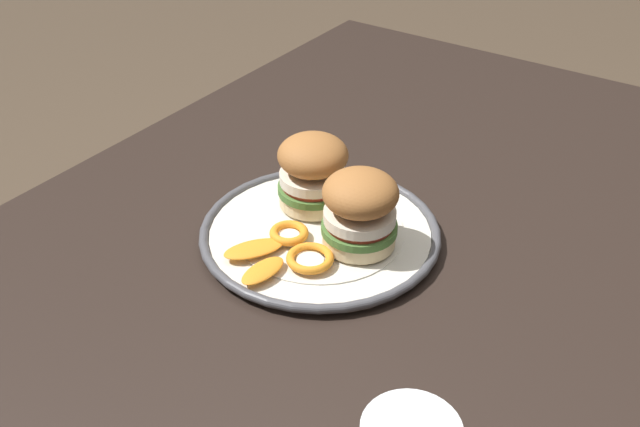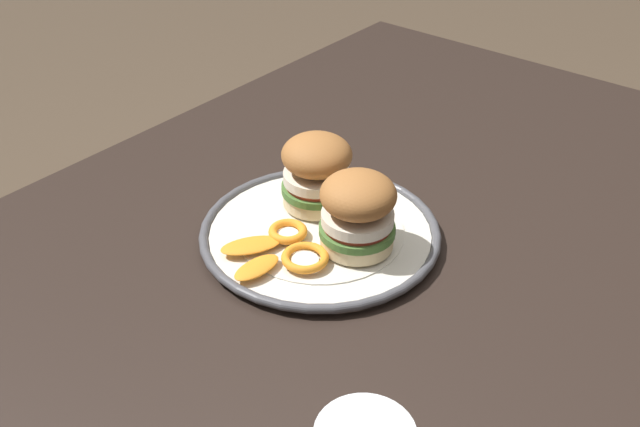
{
  "view_description": "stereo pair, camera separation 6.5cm",
  "coord_description": "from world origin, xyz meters",
  "px_view_note": "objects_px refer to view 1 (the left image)",
  "views": [
    {
      "loc": [
        -0.62,
        -0.38,
        1.28
      ],
      "look_at": [
        0.02,
        0.06,
        0.75
      ],
      "focal_mm": 41.18,
      "sensor_mm": 36.0,
      "label": 1
    },
    {
      "loc": [
        -0.58,
        -0.43,
        1.28
      ],
      "look_at": [
        0.02,
        0.06,
        0.75
      ],
      "focal_mm": 41.18,
      "sensor_mm": 36.0,
      "label": 2
    }
  ],
  "objects_px": {
    "dining_table": "(349,310)",
    "sandwich_half_left": "(313,171)",
    "sandwich_half_right": "(361,209)",
    "dinner_plate": "(320,233)"
  },
  "relations": [
    {
      "from": "sandwich_half_left",
      "to": "sandwich_half_right",
      "type": "height_order",
      "value": "same"
    },
    {
      "from": "dining_table",
      "to": "sandwich_half_left",
      "type": "height_order",
      "value": "sandwich_half_left"
    },
    {
      "from": "dinner_plate",
      "to": "sandwich_half_left",
      "type": "bearing_deg",
      "value": 43.19
    },
    {
      "from": "dinner_plate",
      "to": "sandwich_half_right",
      "type": "distance_m",
      "value": 0.08
    },
    {
      "from": "sandwich_half_right",
      "to": "sandwich_half_left",
      "type": "bearing_deg",
      "value": 67.04
    },
    {
      "from": "dinner_plate",
      "to": "sandwich_half_right",
      "type": "bearing_deg",
      "value": -89.1
    },
    {
      "from": "sandwich_half_right",
      "to": "dining_table",
      "type": "bearing_deg",
      "value": 175.57
    },
    {
      "from": "dining_table",
      "to": "dinner_plate",
      "type": "height_order",
      "value": "dinner_plate"
    },
    {
      "from": "dining_table",
      "to": "dinner_plate",
      "type": "xyz_separation_m",
      "value": [
        0.02,
        0.06,
        0.09
      ]
    },
    {
      "from": "dinner_plate",
      "to": "sandwich_half_right",
      "type": "xyz_separation_m",
      "value": [
        0.0,
        -0.06,
        0.06
      ]
    }
  ]
}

